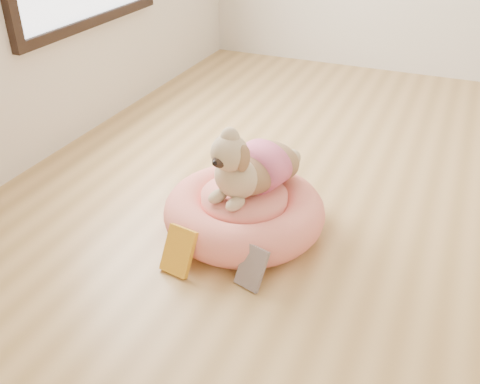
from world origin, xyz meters
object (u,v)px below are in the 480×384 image
at_px(dog, 251,155).
at_px(book_white, 252,268).
at_px(book_yellow, 179,251).
at_px(pet_bed, 244,212).

distance_m(dog, book_white, 0.52).
distance_m(dog, book_yellow, 0.53).
bearing_deg(book_yellow, dog, 79.55).
relative_size(dog, book_white, 2.85).
xyz_separation_m(pet_bed, dog, (0.01, 0.04, 0.28)).
distance_m(book_yellow, book_white, 0.32).
distance_m(pet_bed, book_yellow, 0.41).
relative_size(pet_bed, book_white, 4.26).
bearing_deg(book_yellow, book_white, 15.11).
xyz_separation_m(dog, book_white, (0.17, -0.39, -0.29)).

